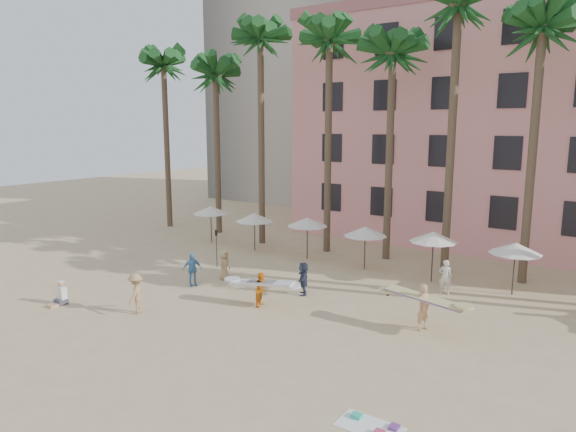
% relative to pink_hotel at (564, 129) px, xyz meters
% --- Properties ---
extents(ground, '(120.00, 120.00, 0.00)m').
position_rel_pink_hotel_xyz_m(ground, '(-7.00, -26.00, -8.00)').
color(ground, '#D1B789').
rests_on(ground, ground).
extents(pink_hotel, '(35.00, 14.00, 16.00)m').
position_rel_pink_hotel_xyz_m(pink_hotel, '(0.00, 0.00, 0.00)').
color(pink_hotel, pink).
rests_on(pink_hotel, ground).
extents(palm_row, '(44.40, 5.40, 16.30)m').
position_rel_pink_hotel_xyz_m(palm_row, '(-6.49, -11.00, 4.97)').
color(palm_row, brown).
rests_on(palm_row, ground).
extents(umbrella_row, '(22.50, 2.70, 2.73)m').
position_rel_pink_hotel_xyz_m(umbrella_row, '(-10.00, -13.50, -5.67)').
color(umbrella_row, '#332B23').
rests_on(umbrella_row, ground).
extents(beach_towel, '(1.80, 1.01, 0.14)m').
position_rel_pink_hotel_xyz_m(beach_towel, '(-0.75, -27.63, -7.97)').
color(beach_towel, white).
rests_on(beach_towel, ground).
extents(carrier_yellow, '(3.23, 0.88, 1.93)m').
position_rel_pink_hotel_xyz_m(carrier_yellow, '(-2.03, -20.18, -6.93)').
color(carrier_yellow, tan).
rests_on(carrier_yellow, ground).
extents(carrier_white, '(3.10, 1.49, 1.58)m').
position_rel_pink_hotel_xyz_m(carrier_white, '(-9.17, -21.68, -7.14)').
color(carrier_white, orange).
rests_on(carrier_white, ground).
extents(beachgoers, '(19.23, 11.84, 1.83)m').
position_rel_pink_hotel_xyz_m(beachgoers, '(-8.11, -20.08, -7.13)').
color(beachgoers, silver).
rests_on(beachgoers, ground).
extents(paddle, '(0.18, 0.04, 2.23)m').
position_rel_pink_hotel_xyz_m(paddle, '(-15.36, -18.00, -6.59)').
color(paddle, black).
rests_on(paddle, ground).
extents(seated_man, '(0.49, 0.86, 1.12)m').
position_rel_pink_hotel_xyz_m(seated_man, '(-16.96, -26.92, -7.61)').
color(seated_man, '#3F3F4C').
rests_on(seated_man, ground).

